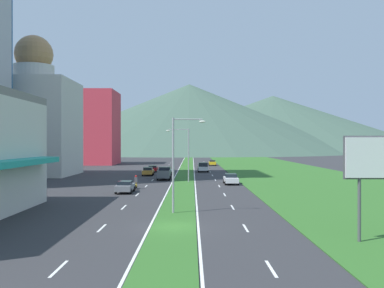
# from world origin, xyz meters

# --- Properties ---
(ground_plane) EXTENTS (600.00, 600.00, 0.00)m
(ground_plane) POSITION_xyz_m (0.00, 0.00, 0.00)
(ground_plane) COLOR #2D2D30
(grass_median) EXTENTS (3.20, 240.00, 0.06)m
(grass_median) POSITION_xyz_m (0.00, 60.00, 0.03)
(grass_median) COLOR #2D6023
(grass_median) RESTS_ON ground_plane
(grass_verge_right) EXTENTS (24.00, 240.00, 0.06)m
(grass_verge_right) POSITION_xyz_m (20.60, 60.00, 0.03)
(grass_verge_right) COLOR #2D6023
(grass_verge_right) RESTS_ON ground_plane
(lane_dash_left_1) EXTENTS (0.16, 2.80, 0.01)m
(lane_dash_left_1) POSITION_xyz_m (-5.10, -10.14, 0.01)
(lane_dash_left_1) COLOR silver
(lane_dash_left_1) RESTS_ON ground_plane
(lane_dash_left_2) EXTENTS (0.16, 2.80, 0.01)m
(lane_dash_left_2) POSITION_xyz_m (-5.10, -0.28, 0.01)
(lane_dash_left_2) COLOR silver
(lane_dash_left_2) RESTS_ON ground_plane
(lane_dash_left_3) EXTENTS (0.16, 2.80, 0.01)m
(lane_dash_left_3) POSITION_xyz_m (-5.10, 9.58, 0.01)
(lane_dash_left_3) COLOR silver
(lane_dash_left_3) RESTS_ON ground_plane
(lane_dash_left_4) EXTENTS (0.16, 2.80, 0.01)m
(lane_dash_left_4) POSITION_xyz_m (-5.10, 19.43, 0.01)
(lane_dash_left_4) COLOR silver
(lane_dash_left_4) RESTS_ON ground_plane
(lane_dash_left_5) EXTENTS (0.16, 2.80, 0.01)m
(lane_dash_left_5) POSITION_xyz_m (-5.10, 29.29, 0.01)
(lane_dash_left_5) COLOR silver
(lane_dash_left_5) RESTS_ON ground_plane
(lane_dash_left_6) EXTENTS (0.16, 2.80, 0.01)m
(lane_dash_left_6) POSITION_xyz_m (-5.10, 39.15, 0.01)
(lane_dash_left_6) COLOR silver
(lane_dash_left_6) RESTS_ON ground_plane
(lane_dash_left_7) EXTENTS (0.16, 2.80, 0.01)m
(lane_dash_left_7) POSITION_xyz_m (-5.10, 49.01, 0.01)
(lane_dash_left_7) COLOR silver
(lane_dash_left_7) RESTS_ON ground_plane
(lane_dash_left_8) EXTENTS (0.16, 2.80, 0.01)m
(lane_dash_left_8) POSITION_xyz_m (-5.10, 58.87, 0.01)
(lane_dash_left_8) COLOR silver
(lane_dash_left_8) RESTS_ON ground_plane
(lane_dash_left_9) EXTENTS (0.16, 2.80, 0.01)m
(lane_dash_left_9) POSITION_xyz_m (-5.10, 68.73, 0.01)
(lane_dash_left_9) COLOR silver
(lane_dash_left_9) RESTS_ON ground_plane
(lane_dash_left_10) EXTENTS (0.16, 2.80, 0.01)m
(lane_dash_left_10) POSITION_xyz_m (-5.10, 78.59, 0.01)
(lane_dash_left_10) COLOR silver
(lane_dash_left_10) RESTS_ON ground_plane
(lane_dash_left_11) EXTENTS (0.16, 2.80, 0.01)m
(lane_dash_left_11) POSITION_xyz_m (-5.10, 88.44, 0.01)
(lane_dash_left_11) COLOR silver
(lane_dash_left_11) RESTS_ON ground_plane
(lane_dash_left_12) EXTENTS (0.16, 2.80, 0.01)m
(lane_dash_left_12) POSITION_xyz_m (-5.10, 98.30, 0.01)
(lane_dash_left_12) COLOR silver
(lane_dash_left_12) RESTS_ON ground_plane
(lane_dash_left_13) EXTENTS (0.16, 2.80, 0.01)m
(lane_dash_left_13) POSITION_xyz_m (-5.10, 108.16, 0.01)
(lane_dash_left_13) COLOR silver
(lane_dash_left_13) RESTS_ON ground_plane
(lane_dash_right_1) EXTENTS (0.16, 2.80, 0.01)m
(lane_dash_right_1) POSITION_xyz_m (5.10, -10.14, 0.01)
(lane_dash_right_1) COLOR silver
(lane_dash_right_1) RESTS_ON ground_plane
(lane_dash_right_2) EXTENTS (0.16, 2.80, 0.01)m
(lane_dash_right_2) POSITION_xyz_m (5.10, -0.28, 0.01)
(lane_dash_right_2) COLOR silver
(lane_dash_right_2) RESTS_ON ground_plane
(lane_dash_right_3) EXTENTS (0.16, 2.80, 0.01)m
(lane_dash_right_3) POSITION_xyz_m (5.10, 9.58, 0.01)
(lane_dash_right_3) COLOR silver
(lane_dash_right_3) RESTS_ON ground_plane
(lane_dash_right_4) EXTENTS (0.16, 2.80, 0.01)m
(lane_dash_right_4) POSITION_xyz_m (5.10, 19.43, 0.01)
(lane_dash_right_4) COLOR silver
(lane_dash_right_4) RESTS_ON ground_plane
(lane_dash_right_5) EXTENTS (0.16, 2.80, 0.01)m
(lane_dash_right_5) POSITION_xyz_m (5.10, 29.29, 0.01)
(lane_dash_right_5) COLOR silver
(lane_dash_right_5) RESTS_ON ground_plane
(lane_dash_right_6) EXTENTS (0.16, 2.80, 0.01)m
(lane_dash_right_6) POSITION_xyz_m (5.10, 39.15, 0.01)
(lane_dash_right_6) COLOR silver
(lane_dash_right_6) RESTS_ON ground_plane
(lane_dash_right_7) EXTENTS (0.16, 2.80, 0.01)m
(lane_dash_right_7) POSITION_xyz_m (5.10, 49.01, 0.01)
(lane_dash_right_7) COLOR silver
(lane_dash_right_7) RESTS_ON ground_plane
(lane_dash_right_8) EXTENTS (0.16, 2.80, 0.01)m
(lane_dash_right_8) POSITION_xyz_m (5.10, 58.87, 0.01)
(lane_dash_right_8) COLOR silver
(lane_dash_right_8) RESTS_ON ground_plane
(lane_dash_right_9) EXTENTS (0.16, 2.80, 0.01)m
(lane_dash_right_9) POSITION_xyz_m (5.10, 68.73, 0.01)
(lane_dash_right_9) COLOR silver
(lane_dash_right_9) RESTS_ON ground_plane
(lane_dash_right_10) EXTENTS (0.16, 2.80, 0.01)m
(lane_dash_right_10) POSITION_xyz_m (5.10, 78.59, 0.01)
(lane_dash_right_10) COLOR silver
(lane_dash_right_10) RESTS_ON ground_plane
(lane_dash_right_11) EXTENTS (0.16, 2.80, 0.01)m
(lane_dash_right_11) POSITION_xyz_m (5.10, 88.44, 0.01)
(lane_dash_right_11) COLOR silver
(lane_dash_right_11) RESTS_ON ground_plane
(lane_dash_right_12) EXTENTS (0.16, 2.80, 0.01)m
(lane_dash_right_12) POSITION_xyz_m (5.10, 98.30, 0.01)
(lane_dash_right_12) COLOR silver
(lane_dash_right_12) RESTS_ON ground_plane
(lane_dash_right_13) EXTENTS (0.16, 2.80, 0.01)m
(lane_dash_right_13) POSITION_xyz_m (5.10, 108.16, 0.01)
(lane_dash_right_13) COLOR silver
(lane_dash_right_13) RESTS_ON ground_plane
(edge_line_median_left) EXTENTS (0.16, 240.00, 0.01)m
(edge_line_median_left) POSITION_xyz_m (-1.75, 60.00, 0.01)
(edge_line_median_left) COLOR silver
(edge_line_median_left) RESTS_ON ground_plane
(edge_line_median_right) EXTENTS (0.16, 240.00, 0.01)m
(edge_line_median_right) POSITION_xyz_m (1.75, 60.00, 0.01)
(edge_line_median_right) COLOR silver
(edge_line_median_right) RESTS_ON ground_plane
(domed_building) EXTENTS (14.71, 14.71, 26.11)m
(domed_building) POSITION_xyz_m (-28.24, 49.70, 10.30)
(domed_building) COLOR beige
(domed_building) RESTS_ON ground_plane
(midrise_colored) EXTENTS (14.51, 14.51, 20.58)m
(midrise_colored) POSITION_xyz_m (-27.25, 90.79, 10.29)
(midrise_colored) COLOR #D83847
(midrise_colored) RESTS_ON ground_plane
(hill_far_left) EXTENTS (224.44, 224.44, 40.53)m
(hill_far_left) POSITION_xyz_m (-110.88, 271.03, 20.26)
(hill_far_left) COLOR #47664C
(hill_far_left) RESTS_ON ground_plane
(hill_far_center) EXTENTS (210.84, 210.84, 44.34)m
(hill_far_center) POSITION_xyz_m (-0.42, 250.76, 22.17)
(hill_far_center) COLOR #3D5647
(hill_far_center) RESTS_ON ground_plane
(hill_far_right) EXTENTS (230.18, 230.18, 41.30)m
(hill_far_right) POSITION_xyz_m (61.98, 292.23, 20.65)
(hill_far_right) COLOR #3D5647
(hill_far_right) RESTS_ON ground_plane
(street_lamp_near) EXTENTS (2.87, 0.28, 8.21)m
(street_lamp_near) POSITION_xyz_m (0.03, 6.02, 4.78)
(street_lamp_near) COLOR #99999E
(street_lamp_near) RESTS_ON ground_plane
(street_lamp_mid) EXTENTS (3.52, 0.31, 8.23)m
(street_lamp_mid) POSITION_xyz_m (0.32, 34.79, 4.85)
(street_lamp_mid) COLOR #99999E
(street_lamp_mid) RESTS_ON ground_plane
(car_0) EXTENTS (1.95, 4.67, 1.55)m
(car_0) POSITION_xyz_m (-6.83, 48.96, 0.79)
(car_0) COLOR #C6842D
(car_0) RESTS_ON ground_plane
(car_1) EXTENTS (1.93, 4.00, 1.44)m
(car_1) POSITION_xyz_m (6.70, 83.64, 0.75)
(car_1) COLOR yellow
(car_1) RESTS_ON ground_plane
(car_2) EXTENTS (2.02, 4.30, 1.35)m
(car_2) POSITION_xyz_m (-6.83, 58.71, 0.71)
(car_2) COLOR maroon
(car_2) RESTS_ON ground_plane
(car_3) EXTENTS (2.04, 4.78, 1.52)m
(car_3) POSITION_xyz_m (6.99, 32.29, 0.77)
(car_3) COLOR silver
(car_3) RESTS_ON ground_plane
(car_4) EXTENTS (1.97, 4.41, 1.51)m
(car_4) POSITION_xyz_m (-3.45, 49.61, 0.78)
(car_4) COLOR silver
(car_4) RESTS_ON ground_plane
(car_5) EXTENTS (1.99, 4.55, 1.42)m
(car_5) POSITION_xyz_m (-6.83, 21.45, 0.74)
(car_5) COLOR slate
(car_5) RESTS_ON ground_plane
(pickup_truck_0) EXTENTS (2.18, 5.40, 2.00)m
(pickup_truck_0) POSITION_xyz_m (3.59, 58.71, 0.98)
(pickup_truck_0) COLOR silver
(pickup_truck_0) RESTS_ON ground_plane
(pickup_truck_1) EXTENTS (2.18, 5.40, 2.00)m
(pickup_truck_1) POSITION_xyz_m (-3.28, 40.34, 0.98)
(pickup_truck_1) COLOR #515459
(pickup_truck_1) RESTS_ON ground_plane
(motorcycle_rider) EXTENTS (0.36, 2.00, 1.80)m
(motorcycle_rider) POSITION_xyz_m (-6.05, 25.60, 0.75)
(motorcycle_rider) COLOR black
(motorcycle_rider) RESTS_ON ground_plane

